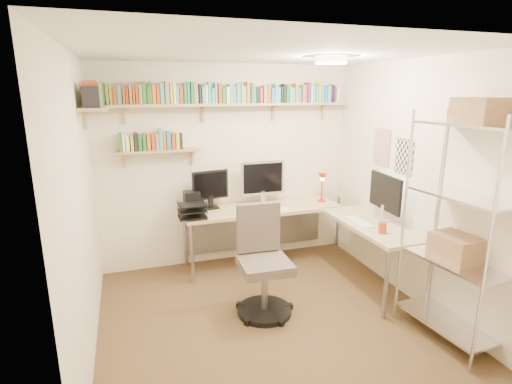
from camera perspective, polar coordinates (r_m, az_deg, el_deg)
ground at (r=4.18m, az=1.59°, el=-17.19°), size 3.20×3.20×0.00m
room_shell at (r=3.62m, az=1.82°, el=4.18°), size 3.24×3.04×2.52m
wall_shelves at (r=4.71m, az=-8.93°, el=12.29°), size 3.12×1.09×0.80m
corner_desk at (r=4.83m, az=3.43°, el=-2.90°), size 2.35×1.95×1.33m
office_chair at (r=4.05m, az=0.98°, el=-10.87°), size 0.57×0.59×1.09m
wire_rack at (r=3.76m, az=27.35°, el=-2.10°), size 0.50×0.91×2.13m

